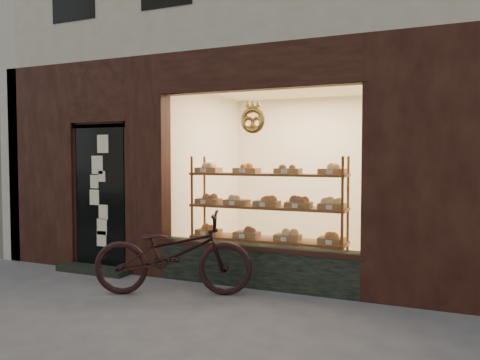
% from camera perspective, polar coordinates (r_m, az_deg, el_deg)
% --- Properties ---
extents(ground, '(90.00, 90.00, 0.00)m').
position_cam_1_polar(ground, '(4.69, -13.59, -18.38)').
color(ground, '#4D4E56').
extents(display_shelf, '(2.20, 0.45, 1.70)m').
position_cam_1_polar(display_shelf, '(6.47, 3.30, -4.48)').
color(display_shelf, brown).
rests_on(display_shelf, ground).
extents(bicycle, '(2.05, 1.34, 1.02)m').
position_cam_1_polar(bicycle, '(5.86, -8.17, -8.82)').
color(bicycle, black).
rests_on(bicycle, ground).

